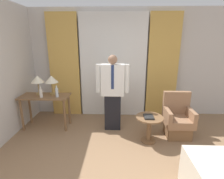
# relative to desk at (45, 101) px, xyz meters

# --- Properties ---
(wall_back) EXTENTS (10.00, 0.06, 2.70)m
(wall_back) POSITION_rel_desk_xyz_m (1.49, 0.89, 0.73)
(wall_back) COLOR beige
(wall_back) RESTS_ON ground_plane
(curtain_sheer_center) EXTENTS (1.65, 0.06, 2.58)m
(curtain_sheer_center) POSITION_rel_desk_xyz_m (1.49, 0.76, 0.67)
(curtain_sheer_center) COLOR white
(curtain_sheer_center) RESTS_ON ground_plane
(curtain_drape_left) EXTENTS (0.75, 0.06, 2.58)m
(curtain_drape_left) POSITION_rel_desk_xyz_m (0.25, 0.76, 0.67)
(curtain_drape_left) COLOR gold
(curtain_drape_left) RESTS_ON ground_plane
(curtain_drape_right) EXTENTS (0.75, 0.06, 2.58)m
(curtain_drape_right) POSITION_rel_desk_xyz_m (2.73, 0.76, 0.67)
(curtain_drape_right) COLOR gold
(curtain_drape_right) RESTS_ON ground_plane
(desk) EXTENTS (1.07, 0.49, 0.76)m
(desk) POSITION_rel_desk_xyz_m (0.00, 0.00, 0.00)
(desk) COLOR brown
(desk) RESTS_ON ground_plane
(table_lamp_left) EXTENTS (0.28, 0.28, 0.43)m
(table_lamp_left) POSITION_rel_desk_xyz_m (-0.16, 0.08, 0.47)
(table_lamp_left) COLOR #9E7F47
(table_lamp_left) RESTS_ON desk
(table_lamp_right) EXTENTS (0.28, 0.28, 0.43)m
(table_lamp_right) POSITION_rel_desk_xyz_m (0.16, 0.08, 0.47)
(table_lamp_right) COLOR #9E7F47
(table_lamp_right) RESTS_ON desk
(bottle_near_edge) EXTENTS (0.07, 0.07, 0.24)m
(bottle_near_edge) POSITION_rel_desk_xyz_m (-0.02, -0.12, 0.23)
(bottle_near_edge) COLOR silver
(bottle_near_edge) RESTS_ON desk
(bottle_by_lamp) EXTENTS (0.06, 0.06, 0.25)m
(bottle_by_lamp) POSITION_rel_desk_xyz_m (0.31, -0.08, 0.24)
(bottle_by_lamp) COLOR silver
(bottle_by_lamp) RESTS_ON desk
(person) EXTENTS (0.70, 0.23, 1.65)m
(person) POSITION_rel_desk_xyz_m (1.50, -0.03, 0.27)
(person) COLOR black
(person) RESTS_ON ground_plane
(armchair) EXTENTS (0.55, 0.53, 0.91)m
(armchair) POSITION_rel_desk_xyz_m (2.86, -0.27, -0.28)
(armchair) COLOR brown
(armchair) RESTS_ON ground_plane
(side_table) EXTENTS (0.53, 0.53, 0.52)m
(side_table) POSITION_rel_desk_xyz_m (2.23, -0.52, -0.26)
(side_table) COLOR brown
(side_table) RESTS_ON ground_plane
(book) EXTENTS (0.18, 0.23, 0.03)m
(book) POSITION_rel_desk_xyz_m (2.21, -0.55, -0.08)
(book) COLOR black
(book) RESTS_ON side_table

